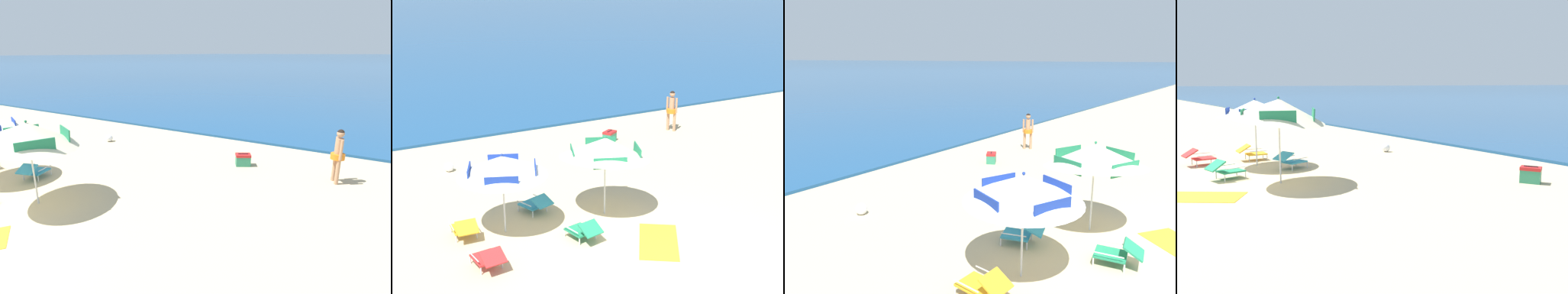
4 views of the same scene
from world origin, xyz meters
The scene contains 8 objects.
beach_umbrella_striped_main centered at (-2.59, 3.03, 1.72)m, with size 2.52×2.52×2.02m.
beach_umbrella_striped_second centered at (0.06, 2.73, 1.81)m, with size 3.27×3.27×2.21m.
lounge_chair_under_umbrella centered at (-1.50, 3.64, 0.27)m, with size 0.78×1.00×0.52m.
lounge_chair_facing_sea centered at (-3.55, 3.19, 0.27)m, with size 0.62×0.93×0.52m.
lounge_chair_spare_folded centered at (-1.13, 1.71, 0.27)m, with size 0.69×0.98×0.52m.
person_standing_near_shore centered at (6.26, 7.96, 0.92)m, with size 0.39×0.43×1.59m.
cooler_box centered at (3.41, 7.93, 0.20)m, with size 0.60×0.55×0.43m.
beach_ball centered at (-2.62, 7.79, 0.15)m, with size 0.30×0.30×0.30m, color white.
Camera 3 is at (-8.05, -0.11, 3.94)m, focal length 34.62 mm.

